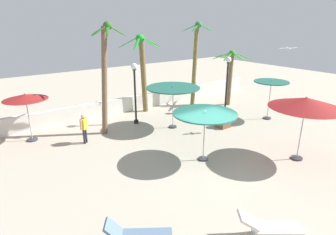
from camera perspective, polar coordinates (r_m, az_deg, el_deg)
name	(u,v)px	position (r m, az deg, el deg)	size (l,w,h in m)	color
ground_plane	(212,167)	(12.73, 8.82, -9.89)	(56.00, 56.00, 0.00)	#B2A893
boundary_wall	(116,106)	(19.69, -10.46, 2.22)	(25.20, 0.30, 1.02)	silver
patio_umbrella_0	(271,85)	(19.01, 20.12, 6.28)	(2.15, 2.15, 2.61)	#333338
patio_umbrella_1	(306,103)	(13.66, 26.10, 2.66)	(3.14, 3.14, 3.00)	#333338
patio_umbrella_2	(25,98)	(16.17, -26.89, 3.59)	(2.21, 2.21, 2.62)	#333338
patio_umbrella_3	(205,115)	(12.46, 7.48, 0.44)	(2.83, 2.83, 2.39)	#333338
patio_umbrella_4	(173,89)	(16.31, 1.03, 5.78)	(3.09, 3.09, 2.56)	#333338
palm_tree_0	(196,56)	(21.01, 5.59, 12.22)	(2.18, 2.14, 6.06)	brown
palm_tree_1	(105,69)	(15.68, -12.56, 9.64)	(2.04, 1.93, 6.08)	brown
palm_tree_2	(231,70)	(21.53, 12.58, 9.41)	(2.88, 2.92, 4.08)	brown
palm_tree_3	(143,66)	(19.31, -5.15, 10.42)	(2.71, 2.76, 5.28)	brown
lamp_post_1	(135,86)	(17.13, -6.72, 6.36)	(0.39, 0.39, 3.74)	black
lamp_post_3	(227,77)	(19.84, 11.88, 8.07)	(0.39, 0.39, 3.81)	black
lounge_chair_1	(269,227)	(9.33, 19.83, -20.08)	(1.82, 1.57, 0.83)	#B7B7BC
lounge_chair_2	(138,235)	(8.65, -5.99, -22.56)	(1.87, 1.51, 0.84)	#B7B7BC
guest_0	(84,126)	(15.16, -16.62, -1.69)	(0.46, 0.41, 1.57)	#26262D
seagull_0	(288,48)	(17.00, 23.11, 12.74)	(1.04, 0.58, 0.14)	white
planter	(223,121)	(17.24, 11.06, -0.70)	(0.70, 0.70, 0.85)	brown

